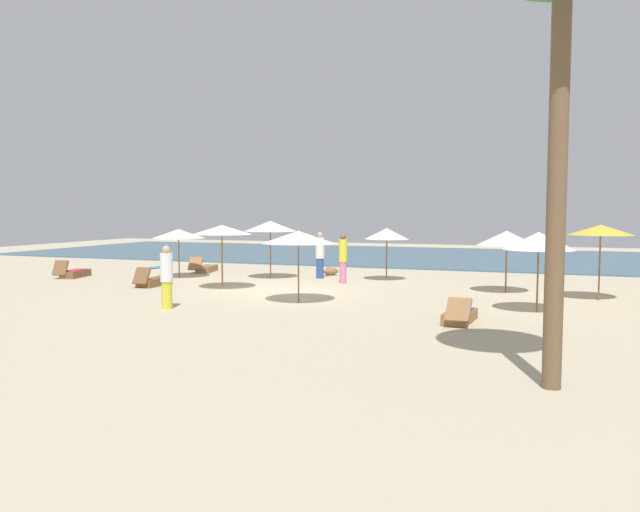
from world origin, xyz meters
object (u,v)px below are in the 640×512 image
at_px(lounger_1, 460,316).
at_px(lounger_2, 153,281).
at_px(umbrella_5, 270,226).
at_px(person_2, 320,255).
at_px(surfboard, 157,267).
at_px(umbrella_1, 387,234).
at_px(umbrella_3, 298,237).
at_px(person_0, 167,277).
at_px(dog, 331,271).
at_px(umbrella_2, 222,230).
at_px(person_1, 343,258).
at_px(umbrella_0, 179,234).
at_px(lounger_3, 206,268).
at_px(lounger_0, 74,273).
at_px(umbrella_4, 539,241).
at_px(umbrella_7, 507,238).
at_px(umbrella_6, 601,230).

bearing_deg(lounger_1, lounger_2, 162.91).
bearing_deg(umbrella_5, person_2, 22.77).
height_order(lounger_2, surfboard, lounger_2).
height_order(umbrella_1, umbrella_3, umbrella_3).
distance_m(person_0, dog, 10.04).
relative_size(umbrella_2, umbrella_3, 1.02).
relative_size(person_1, surfboard, 0.93).
bearing_deg(person_1, person_0, -110.15).
height_order(umbrella_1, lounger_1, umbrella_1).
relative_size(umbrella_0, lounger_2, 1.29).
bearing_deg(umbrella_2, lounger_3, 126.30).
relative_size(umbrella_2, lounger_0, 1.31).
relative_size(umbrella_2, dog, 3.12).
bearing_deg(umbrella_4, lounger_2, 174.62).
relative_size(umbrella_1, umbrella_7, 0.99).
bearing_deg(umbrella_1, lounger_3, 177.52).
height_order(umbrella_7, lounger_0, umbrella_7).
height_order(lounger_1, surfboard, lounger_1).
height_order(person_0, surfboard, person_0).
bearing_deg(lounger_2, umbrella_6, 6.98).
height_order(umbrella_2, lounger_1, umbrella_2).
relative_size(lounger_2, lounger_3, 0.95).
xyz_separation_m(umbrella_7, lounger_3, (-13.08, 2.41, -1.67)).
relative_size(lounger_2, surfboard, 0.82).
xyz_separation_m(umbrella_5, lounger_0, (-7.78, -2.46, -1.95)).
xyz_separation_m(person_0, person_2, (1.33, 8.80, 0.05)).
height_order(umbrella_4, lounger_0, umbrella_4).
xyz_separation_m(umbrella_2, lounger_1, (8.75, -3.65, -1.92)).
distance_m(lounger_3, person_2, 5.75).
distance_m(umbrella_6, person_1, 8.99).
xyz_separation_m(lounger_1, lounger_3, (-12.41, 8.63, -0.01)).
distance_m(lounger_3, dog, 5.77).
bearing_deg(lounger_2, umbrella_7, 12.24).
bearing_deg(umbrella_3, umbrella_5, 122.30).
distance_m(umbrella_7, lounger_3, 13.40).
bearing_deg(umbrella_0, lounger_3, 93.59).
bearing_deg(person_1, dog, 119.15).
xyz_separation_m(lounger_2, lounger_3, (-0.81, 5.07, -0.00)).
bearing_deg(person_2, umbrella_2, -114.45).
bearing_deg(umbrella_1, surfboard, 173.58).
distance_m(umbrella_5, lounger_1, 11.44).
height_order(umbrella_5, lounger_0, umbrella_5).
height_order(umbrella_1, surfboard, umbrella_1).
bearing_deg(umbrella_1, lounger_2, -148.23).
height_order(umbrella_5, dog, umbrella_5).
bearing_deg(lounger_3, person_0, -65.09).
bearing_deg(umbrella_3, umbrella_0, 147.45).
xyz_separation_m(umbrella_7, lounger_0, (-17.04, -1.38, -1.66)).
bearing_deg(umbrella_0, umbrella_2, -37.01).
xyz_separation_m(umbrella_3, lounger_3, (-7.38, 6.95, -1.81)).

